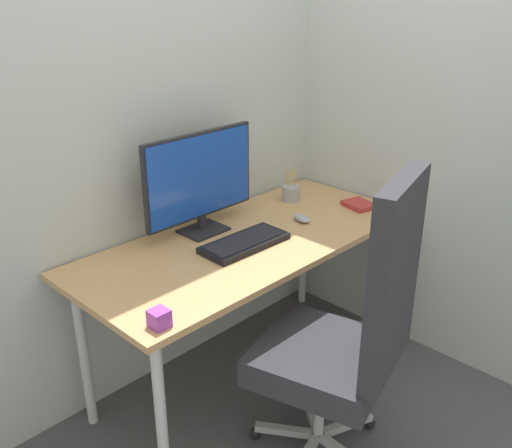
{
  "coord_description": "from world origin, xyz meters",
  "views": [
    {
      "loc": [
        -1.67,
        -1.66,
        1.83
      ],
      "look_at": [
        -0.03,
        -0.07,
        0.85
      ],
      "focal_mm": 39.98,
      "sensor_mm": 36.0,
      "label": 1
    }
  ],
  "objects_px": {
    "office_chair": "(350,332)",
    "keyboard": "(245,243)",
    "notebook": "(359,205)",
    "monitor": "(200,179)",
    "mouse": "(302,218)",
    "pen_holder": "(291,193)",
    "desk_clamp_accessory": "(159,318)"
  },
  "relations": [
    {
      "from": "office_chair",
      "to": "keyboard",
      "type": "relative_size",
      "value": 3.04
    },
    {
      "from": "monitor",
      "to": "notebook",
      "type": "distance_m",
      "value": 0.88
    },
    {
      "from": "mouse",
      "to": "pen_holder",
      "type": "height_order",
      "value": "pen_holder"
    },
    {
      "from": "keyboard",
      "to": "pen_holder",
      "type": "xyz_separation_m",
      "value": [
        0.57,
        0.23,
        0.03
      ]
    },
    {
      "from": "pen_holder",
      "to": "notebook",
      "type": "bearing_deg",
      "value": -61.48
    },
    {
      "from": "office_chair",
      "to": "desk_clamp_accessory",
      "type": "height_order",
      "value": "office_chair"
    },
    {
      "from": "office_chair",
      "to": "mouse",
      "type": "xyz_separation_m",
      "value": [
        0.44,
        0.61,
        0.15
      ]
    },
    {
      "from": "pen_holder",
      "to": "notebook",
      "type": "xyz_separation_m",
      "value": [
        0.17,
        -0.32,
        -0.03
      ]
    },
    {
      "from": "office_chair",
      "to": "notebook",
      "type": "height_order",
      "value": "office_chair"
    },
    {
      "from": "keyboard",
      "to": "mouse",
      "type": "xyz_separation_m",
      "value": [
        0.39,
        -0.0,
        0.0
      ]
    },
    {
      "from": "office_chair",
      "to": "monitor",
      "type": "bearing_deg",
      "value": 88.03
    },
    {
      "from": "monitor",
      "to": "keyboard",
      "type": "distance_m",
      "value": 0.35
    },
    {
      "from": "keyboard",
      "to": "mouse",
      "type": "relative_size",
      "value": 3.96
    },
    {
      "from": "office_chair",
      "to": "desk_clamp_accessory",
      "type": "xyz_separation_m",
      "value": [
        -0.6,
        0.37,
        0.17
      ]
    },
    {
      "from": "keyboard",
      "to": "monitor",
      "type": "bearing_deg",
      "value": 94.82
    },
    {
      "from": "monitor",
      "to": "pen_holder",
      "type": "height_order",
      "value": "monitor"
    },
    {
      "from": "office_chair",
      "to": "monitor",
      "type": "height_order",
      "value": "office_chair"
    },
    {
      "from": "keyboard",
      "to": "mouse",
      "type": "distance_m",
      "value": 0.39
    },
    {
      "from": "monitor",
      "to": "keyboard",
      "type": "bearing_deg",
      "value": -85.18
    },
    {
      "from": "keyboard",
      "to": "pen_holder",
      "type": "height_order",
      "value": "pen_holder"
    },
    {
      "from": "monitor",
      "to": "desk_clamp_accessory",
      "type": "bearing_deg",
      "value": -141.19
    },
    {
      "from": "notebook",
      "to": "desk_clamp_accessory",
      "type": "height_order",
      "value": "desk_clamp_accessory"
    },
    {
      "from": "keyboard",
      "to": "desk_clamp_accessory",
      "type": "xyz_separation_m",
      "value": [
        -0.65,
        -0.25,
        0.02
      ]
    },
    {
      "from": "pen_holder",
      "to": "desk_clamp_accessory",
      "type": "height_order",
      "value": "pen_holder"
    },
    {
      "from": "monitor",
      "to": "keyboard",
      "type": "relative_size",
      "value": 1.48
    },
    {
      "from": "office_chair",
      "to": "mouse",
      "type": "bearing_deg",
      "value": 54.17
    },
    {
      "from": "mouse",
      "to": "pen_holder",
      "type": "relative_size",
      "value": 0.6
    },
    {
      "from": "pen_holder",
      "to": "desk_clamp_accessory",
      "type": "distance_m",
      "value": 1.31
    },
    {
      "from": "monitor",
      "to": "desk_clamp_accessory",
      "type": "xyz_separation_m",
      "value": [
        -0.63,
        -0.51,
        -0.22
      ]
    },
    {
      "from": "monitor",
      "to": "mouse",
      "type": "xyz_separation_m",
      "value": [
        0.41,
        -0.26,
        -0.24
      ]
    },
    {
      "from": "monitor",
      "to": "mouse",
      "type": "relative_size",
      "value": 5.86
    },
    {
      "from": "office_chair",
      "to": "notebook",
      "type": "bearing_deg",
      "value": 33.25
    }
  ]
}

